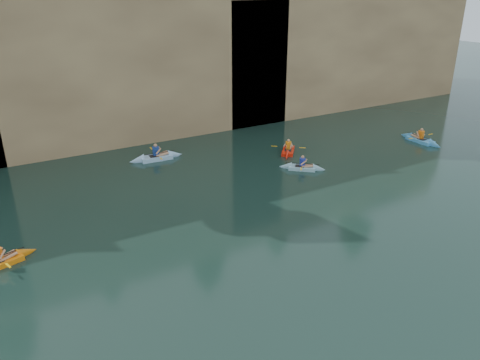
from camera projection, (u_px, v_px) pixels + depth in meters
ground at (314, 333)px, 15.17m from camera, size 160.00×160.00×0.00m
cliff at (79, 46)px, 36.75m from camera, size 70.00×16.00×12.00m
cliff_slab_center at (134, 60)px, 31.90m from camera, size 24.00×2.40×11.40m
cliff_slab_east at (353, 52)px, 41.50m from camera, size 26.00×2.40×9.84m
sea_cave_center at (53, 133)px, 30.17m from camera, size 3.50×1.00×3.20m
sea_cave_east at (240, 99)px, 36.43m from camera, size 5.00×1.00×4.50m
kayaker_orange at (0, 262)px, 18.80m from camera, size 3.11×2.22×1.15m
kayaker_ltblue_near at (302, 167)px, 28.55m from camera, size 2.60×2.43×1.13m
kayaker_red_far at (288, 151)px, 31.44m from camera, size 2.61×2.90×1.17m
kayaker_ltblue_mid at (156, 157)px, 30.15m from camera, size 3.58×2.63×1.35m
kayaker_blue_east at (420, 140)px, 33.57m from camera, size 2.48×3.56×1.27m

